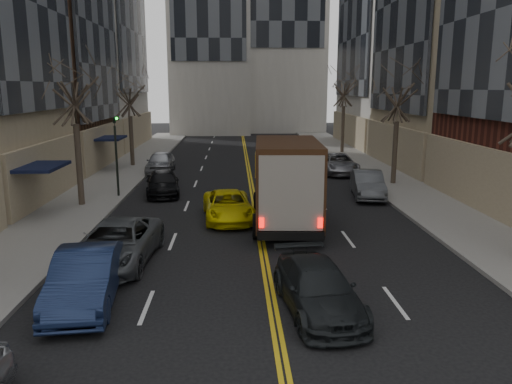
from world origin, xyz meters
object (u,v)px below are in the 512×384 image
ups_truck (286,184)px  pedestrian (261,205)px  observer_sedan (318,288)px  taxi (228,206)px

ups_truck → pedestrian: ups_truck is taller
observer_sedan → pedestrian: (-1.06, 9.08, 0.16)m
observer_sedan → taxi: 9.99m
ups_truck → observer_sedan: 8.51m
ups_truck → pedestrian: 1.66m
observer_sedan → taxi: (-2.54, 9.66, -0.01)m
observer_sedan → pedestrian: size_ratio=2.88×
ups_truck → taxi: size_ratio=1.52×
observer_sedan → taxi: size_ratio=1.01×
ups_truck → taxi: (-2.54, 1.24, -1.26)m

